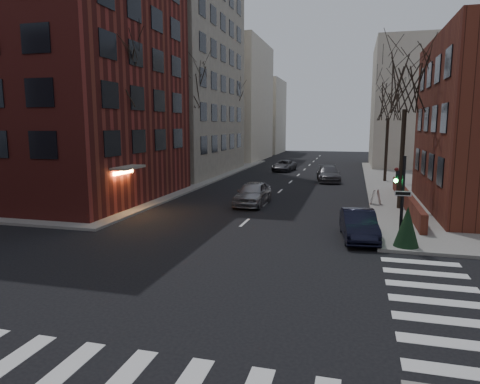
% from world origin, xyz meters
% --- Properties ---
extents(ground, '(160.00, 160.00, 0.00)m').
position_xyz_m(ground, '(0.00, 0.00, 0.00)').
color(ground, black).
rests_on(ground, ground).
extents(sidewalk_far_left, '(44.00, 44.00, 0.15)m').
position_xyz_m(sidewalk_far_left, '(-29.00, 30.00, 0.07)').
color(sidewalk_far_left, gray).
rests_on(sidewalk_far_left, ground).
extents(building_left_brick, '(15.00, 15.00, 18.00)m').
position_xyz_m(building_left_brick, '(-15.50, 16.50, 9.00)').
color(building_left_brick, maroon).
rests_on(building_left_brick, ground).
extents(building_left_tan, '(18.00, 18.00, 28.00)m').
position_xyz_m(building_left_tan, '(-17.00, 34.00, 14.00)').
color(building_left_tan, '#9E9683').
rests_on(building_left_tan, ground).
extents(low_wall_right, '(0.35, 16.00, 1.00)m').
position_xyz_m(low_wall_right, '(9.30, 19.00, 0.65)').
color(low_wall_right, '#5C271A').
rests_on(low_wall_right, sidewalk_far_right).
extents(building_distant_la, '(14.00, 16.00, 18.00)m').
position_xyz_m(building_distant_la, '(-15.00, 55.00, 9.00)').
color(building_distant_la, beige).
rests_on(building_distant_la, ground).
extents(building_distant_ra, '(14.00, 14.00, 16.00)m').
position_xyz_m(building_distant_ra, '(15.00, 50.00, 8.00)').
color(building_distant_ra, beige).
rests_on(building_distant_ra, ground).
extents(building_distant_lb, '(10.00, 12.00, 14.00)m').
position_xyz_m(building_distant_lb, '(-13.00, 72.00, 7.00)').
color(building_distant_lb, beige).
rests_on(building_distant_lb, ground).
extents(traffic_signal, '(0.76, 0.44, 4.00)m').
position_xyz_m(traffic_signal, '(7.94, 8.99, 1.91)').
color(traffic_signal, black).
rests_on(traffic_signal, sidewalk_far_right).
extents(tree_left_a, '(4.18, 4.18, 10.26)m').
position_xyz_m(tree_left_a, '(-8.80, 14.00, 8.47)').
color(tree_left_a, '#2D231C').
rests_on(tree_left_a, sidewalk_far_left).
extents(tree_left_b, '(4.40, 4.40, 10.80)m').
position_xyz_m(tree_left_b, '(-8.80, 26.00, 8.91)').
color(tree_left_b, '#2D231C').
rests_on(tree_left_b, sidewalk_far_left).
extents(tree_left_c, '(3.96, 3.96, 9.72)m').
position_xyz_m(tree_left_c, '(-8.80, 40.00, 8.03)').
color(tree_left_c, '#2D231C').
rests_on(tree_left_c, sidewalk_far_left).
extents(tree_right_a, '(3.96, 3.96, 9.72)m').
position_xyz_m(tree_right_a, '(8.80, 18.00, 8.03)').
color(tree_right_a, '#2D231C').
rests_on(tree_right_a, sidewalk_far_right).
extents(tree_right_b, '(3.74, 3.74, 9.18)m').
position_xyz_m(tree_right_b, '(8.80, 32.00, 7.59)').
color(tree_right_b, '#2D231C').
rests_on(tree_right_b, sidewalk_far_right).
extents(streetlamp_near, '(0.36, 0.36, 6.28)m').
position_xyz_m(streetlamp_near, '(-8.20, 22.00, 4.24)').
color(streetlamp_near, black).
rests_on(streetlamp_near, sidewalk_far_left).
extents(streetlamp_far, '(0.36, 0.36, 6.28)m').
position_xyz_m(streetlamp_far, '(-8.20, 42.00, 4.24)').
color(streetlamp_far, black).
rests_on(streetlamp_far, sidewalk_far_left).
extents(parked_sedan, '(1.99, 4.46, 1.42)m').
position_xyz_m(parked_sedan, '(6.20, 10.00, 0.71)').
color(parked_sedan, black).
rests_on(parked_sedan, ground).
extents(car_lane_silver, '(2.04, 4.82, 1.63)m').
position_xyz_m(car_lane_silver, '(-0.80, 17.39, 0.81)').
color(car_lane_silver, '#97979C').
rests_on(car_lane_silver, ground).
extents(car_lane_gray, '(2.78, 5.42, 1.50)m').
position_xyz_m(car_lane_gray, '(3.50, 31.38, 0.75)').
color(car_lane_gray, '#444449').
rests_on(car_lane_gray, ground).
extents(car_lane_far, '(2.64, 4.86, 1.29)m').
position_xyz_m(car_lane_far, '(-2.18, 39.56, 0.65)').
color(car_lane_far, '#434348').
rests_on(car_lane_far, ground).
extents(sandwich_board, '(0.58, 0.71, 1.00)m').
position_xyz_m(sandwich_board, '(7.39, 19.08, 0.65)').
color(sandwich_board, white).
rests_on(sandwich_board, sidewalk_far_right).
extents(evergreen_shrub, '(1.25, 1.25, 1.81)m').
position_xyz_m(evergreen_shrub, '(8.24, 8.77, 1.06)').
color(evergreen_shrub, '#16311B').
rests_on(evergreen_shrub, sidewalk_far_right).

